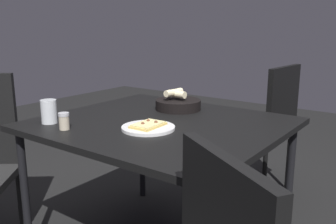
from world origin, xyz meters
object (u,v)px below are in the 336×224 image
Objects in this scene: dining_table at (161,132)px; beer_glass at (49,113)px; chair_spare at (266,123)px; pepper_shaker at (64,122)px; pizza_plate at (148,127)px; bread_basket at (178,104)px.

beer_glass is at bearing -140.67° from dining_table.
chair_spare reaches higher than dining_table.
chair_spare is at bearing 72.18° from pepper_shaker.
chair_spare reaches higher than pizza_plate.
beer_glass reaches higher than pepper_shaker.
bread_basket is 0.28× the size of chair_spare.
dining_table is 4.66× the size of pizza_plate.
beer_glass reaches higher than dining_table.
pizza_plate is (0.04, -0.15, 0.07)m from dining_table.
chair_spare reaches higher than pepper_shaker.
pepper_shaker is 0.08× the size of chair_spare.
dining_table is 0.48m from pepper_shaker.
bread_basket is 0.71m from beer_glass.
chair_spare is (0.13, 1.13, -0.20)m from pizza_plate.
bread_basket is 0.68m from pepper_shaker.
dining_table is at bearing 54.39° from pepper_shaker.
chair_spare reaches higher than bread_basket.
chair_spare is (0.25, 0.71, -0.23)m from bread_basket.
bread_basket reaches higher than pizza_plate.
bread_basket is 3.27× the size of pepper_shaker.
pizza_plate is 0.39m from pepper_shaker.
pizza_plate is 0.97× the size of bread_basket.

